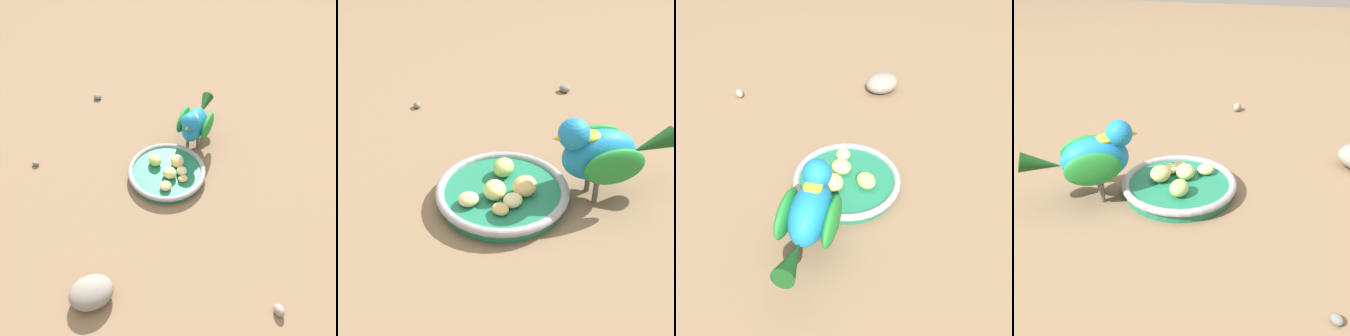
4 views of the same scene
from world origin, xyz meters
The scene contains 11 objects.
ground_plane centered at (0.00, 0.00, 0.00)m, with size 4.00×4.00×0.00m, color #7A6047.
feeding_bowl centered at (-0.01, -0.02, 0.01)m, with size 0.20×0.20×0.03m.
apple_piece_0 centered at (0.04, -0.01, 0.03)m, with size 0.02×0.02×0.01m, color tan.
apple_piece_1 centered at (0.01, -0.03, 0.03)m, with size 0.04×0.03×0.03m, color #C6D17A.
apple_piece_2 centered at (-0.05, -0.03, 0.03)m, with size 0.04×0.03×0.03m, color #B2CC66.
apple_piece_3 centered at (0.03, -0.06, 0.03)m, with size 0.03×0.03×0.02m, color #E5C67F.
apple_piece_4 centered at (-0.01, 0.01, 0.03)m, with size 0.04×0.03×0.03m, color tan.
apple_piece_5 centered at (0.02, 0.00, 0.03)m, with size 0.03×0.03×0.02m, color beige.
parrot centered at (-0.06, 0.11, 0.08)m, with size 0.13×0.18×0.14m.
pebble_0 centered at (-0.26, -0.27, 0.01)m, with size 0.02×0.01×0.01m, color slate.
pebble_2 centered at (-0.41, 0.02, 0.01)m, with size 0.02×0.02×0.02m, color slate.
Camera 2 is at (0.49, 0.11, 0.42)m, focal length 47.65 mm.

